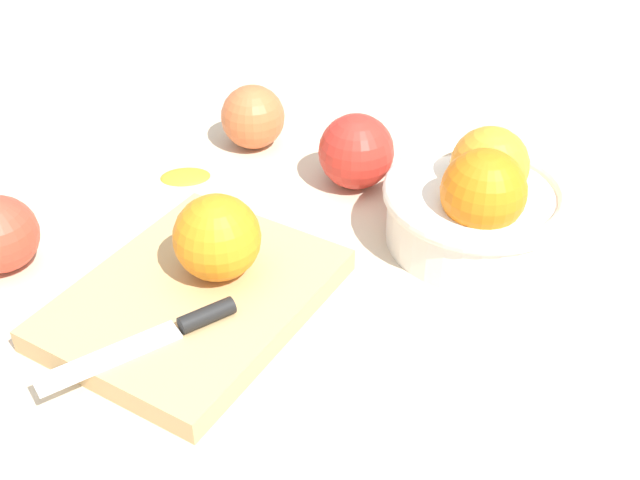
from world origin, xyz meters
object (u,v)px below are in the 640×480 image
orange_on_board (217,238)px  knife (168,334)px  bowl (479,201)px  apple_mid_left (356,151)px  apple_front_left (253,117)px  cutting_board (195,298)px

orange_on_board → knife: (0.08, 0.03, -0.03)m
bowl → apple_mid_left: bowl is taller
orange_on_board → apple_front_left: (-0.20, -0.15, -0.02)m
orange_on_board → apple_front_left: orange_on_board is taller
bowl → apple_front_left: bowl is taller
bowl → apple_mid_left: 0.14m
bowl → orange_on_board: size_ratio=2.38×
cutting_board → apple_mid_left: apple_mid_left is taller
apple_mid_left → apple_front_left: bearing=-86.2°
cutting_board → orange_on_board: 0.05m
cutting_board → apple_front_left: (-0.23, -0.15, 0.02)m
orange_on_board → apple_mid_left: size_ratio=0.95×
cutting_board → apple_mid_left: size_ratio=2.98×
bowl → knife: bearing=-19.4°
bowl → cutting_board: bowl is taller
cutting_board → orange_on_board: (-0.03, 0.00, 0.05)m
bowl → apple_front_left: bearing=-89.4°
apple_mid_left → knife: bearing=8.8°
bowl → apple_mid_left: bearing=-92.4°
cutting_board → orange_on_board: orange_on_board is taller
knife → apple_front_left: apple_front_left is taller
bowl → apple_mid_left: size_ratio=2.26×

